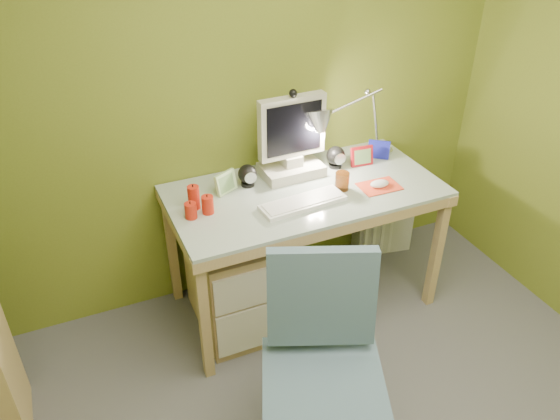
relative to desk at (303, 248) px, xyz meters
name	(u,v)px	position (x,y,z in m)	size (l,w,h in m)	color
wall_back	(236,100)	(-0.25, 0.37, 0.81)	(3.20, 0.01, 2.40)	olive
desk	(303,248)	(0.00, 0.00, 0.00)	(1.47, 0.74, 0.79)	tan
monitor	(292,129)	(0.00, 0.18, 0.67)	(0.40, 0.23, 0.55)	#BCB9A9
speaker_left	(247,175)	(-0.27, 0.16, 0.46)	(0.10, 0.10, 0.12)	black
speaker_right	(336,157)	(0.27, 0.16, 0.46)	(0.11, 0.11, 0.13)	black
keyboard	(303,203)	(-0.08, -0.14, 0.41)	(0.45, 0.14, 0.02)	white
mousepad	(379,186)	(0.38, -0.14, 0.40)	(0.22, 0.15, 0.01)	red
mouse	(380,184)	(0.38, -0.14, 0.41)	(0.11, 0.07, 0.04)	white
amber_tumbler	(342,181)	(0.18, -0.08, 0.44)	(0.08, 0.08, 0.10)	brown
candle_cluster	(196,201)	(-0.60, 0.01, 0.46)	(0.17, 0.15, 0.13)	red
photo_frame_red	(362,156)	(0.42, 0.12, 0.45)	(0.13, 0.02, 0.11)	#AE121B
photo_frame_blue	(379,149)	(0.56, 0.16, 0.45)	(0.13, 0.02, 0.11)	#151990
photo_frame_green	(226,182)	(-0.40, 0.14, 0.45)	(0.13, 0.02, 0.11)	#B5DB97
desk_lamp	(365,108)	(0.45, 0.18, 0.72)	(0.60, 0.26, 0.65)	silver
task_chair	(323,383)	(-0.39, -0.99, 0.11)	(0.56, 0.56, 1.01)	#41596B
radiator	(382,225)	(0.73, 0.27, -0.20)	(0.38, 0.15, 0.38)	silver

